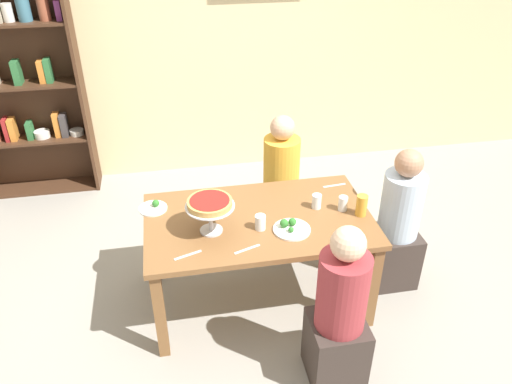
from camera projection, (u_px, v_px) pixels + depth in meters
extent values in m
plane|color=gray|center=(258.00, 297.00, 3.84)|extent=(12.00, 12.00, 0.00)
cube|color=beige|center=(217.00, 37.00, 4.94)|extent=(8.00, 0.12, 2.80)
cube|color=brown|center=(259.00, 220.00, 3.46)|extent=(1.56, 0.92, 0.04)
cube|color=brown|center=(160.00, 315.00, 3.21)|extent=(0.07, 0.07, 0.70)
cube|color=brown|center=(373.00, 287.00, 3.44)|extent=(0.07, 0.07, 0.70)
cube|color=brown|center=(158.00, 240.00, 3.88)|extent=(0.07, 0.07, 0.70)
cube|color=brown|center=(336.00, 221.00, 4.10)|extent=(0.07, 0.07, 0.70)
cube|color=#422819|center=(80.00, 82.00, 4.70)|extent=(0.03, 0.30, 2.20)
cube|color=#422819|center=(23.00, 81.00, 4.74)|extent=(1.10, 0.02, 2.20)
cube|color=#422819|center=(46.00, 187.00, 5.20)|extent=(1.04, 0.28, 0.02)
cube|color=#422819|center=(34.00, 139.00, 4.91)|extent=(1.04, 0.28, 0.02)
cube|color=#422819|center=(20.00, 85.00, 4.62)|extent=(1.04, 0.28, 0.02)
cube|color=#422819|center=(4.00, 24.00, 4.32)|extent=(1.04, 0.28, 0.02)
cube|color=maroon|center=(7.00, 129.00, 4.81)|extent=(0.04, 0.13, 0.22)
cube|color=orange|center=(13.00, 129.00, 4.82)|extent=(0.06, 0.13, 0.22)
cube|color=#2D6B38|center=(30.00, 130.00, 4.85)|extent=(0.05, 0.13, 0.17)
cylinder|color=silver|center=(42.00, 134.00, 4.90)|extent=(0.15, 0.15, 0.07)
cube|color=orange|center=(57.00, 125.00, 4.87)|extent=(0.05, 0.11, 0.24)
cube|color=#3D3838|center=(64.00, 125.00, 4.89)|extent=(0.06, 0.13, 0.22)
cylinder|color=beige|center=(77.00, 132.00, 4.95)|extent=(0.13, 0.13, 0.05)
cube|color=#2D6B38|center=(17.00, 72.00, 4.55)|extent=(0.06, 0.13, 0.22)
cube|color=orange|center=(42.00, 72.00, 4.59)|extent=(0.05, 0.11, 0.20)
cube|color=#2D6B38|center=(48.00, 70.00, 4.59)|extent=(0.05, 0.12, 0.22)
cylinder|color=silver|center=(8.00, 13.00, 4.29)|extent=(0.09, 0.09, 0.15)
cylinder|color=#3D7084|center=(23.00, 8.00, 4.29)|extent=(0.11, 0.11, 0.21)
cylinder|color=brown|center=(43.00, 8.00, 4.32)|extent=(0.10, 0.10, 0.21)
cube|color=#7A3370|center=(59.00, 10.00, 4.35)|extent=(0.05, 0.13, 0.17)
cube|color=#382D28|center=(336.00, 348.00, 3.14)|extent=(0.34, 0.34, 0.45)
cylinder|color=#993338|center=(342.00, 292.00, 2.89)|extent=(0.30, 0.30, 0.50)
sphere|color=beige|center=(348.00, 244.00, 2.70)|extent=(0.20, 0.20, 0.20)
cube|color=#382D28|center=(392.00, 256.00, 3.91)|extent=(0.34, 0.34, 0.45)
cylinder|color=silver|center=(401.00, 205.00, 3.66)|extent=(0.30, 0.30, 0.50)
sphere|color=#A87A5B|center=(409.00, 163.00, 3.47)|extent=(0.20, 0.20, 0.20)
cube|color=#382D28|center=(280.00, 214.00, 4.40)|extent=(0.34, 0.34, 0.45)
cylinder|color=gold|center=(281.00, 166.00, 4.15)|extent=(0.30, 0.30, 0.50)
sphere|color=tan|center=(283.00, 128.00, 3.97)|extent=(0.20, 0.20, 0.20)
cylinder|color=silver|center=(211.00, 230.00, 3.32)|extent=(0.15, 0.15, 0.01)
cylinder|color=silver|center=(211.00, 218.00, 3.27)|extent=(0.03, 0.03, 0.18)
cylinder|color=silver|center=(210.00, 206.00, 3.22)|extent=(0.32, 0.32, 0.01)
cylinder|color=tan|center=(210.00, 203.00, 3.21)|extent=(0.29, 0.29, 0.04)
cylinder|color=maroon|center=(210.00, 200.00, 3.20)|extent=(0.26, 0.26, 0.00)
cylinder|color=white|center=(292.00, 230.00, 3.33)|extent=(0.25, 0.25, 0.01)
sphere|color=#2D7028|center=(291.00, 230.00, 3.28)|extent=(0.04, 0.04, 0.04)
sphere|color=#2D7028|center=(284.00, 223.00, 3.32)|extent=(0.06, 0.06, 0.06)
sphere|color=#2D7028|center=(292.00, 222.00, 3.34)|extent=(0.05, 0.05, 0.05)
cylinder|color=white|center=(153.00, 208.00, 3.54)|extent=(0.20, 0.20, 0.01)
sphere|color=#2D7028|center=(156.00, 203.00, 3.54)|extent=(0.05, 0.05, 0.05)
sphere|color=#2D7028|center=(156.00, 203.00, 3.54)|extent=(0.05, 0.05, 0.05)
cylinder|color=gold|center=(362.00, 205.00, 3.45)|extent=(0.08, 0.08, 0.15)
cylinder|color=white|center=(317.00, 201.00, 3.53)|extent=(0.07, 0.07, 0.10)
cylinder|color=white|center=(260.00, 222.00, 3.32)|extent=(0.07, 0.07, 0.10)
cylinder|color=white|center=(343.00, 203.00, 3.51)|extent=(0.06, 0.06, 0.11)
cube|color=silver|center=(334.00, 185.00, 3.81)|extent=(0.18, 0.03, 0.00)
cube|color=silver|center=(188.00, 255.00, 3.11)|extent=(0.18, 0.07, 0.00)
cube|color=silver|center=(247.00, 249.00, 3.16)|extent=(0.18, 0.07, 0.00)
cube|color=silver|center=(212.00, 193.00, 3.72)|extent=(0.18, 0.02, 0.00)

